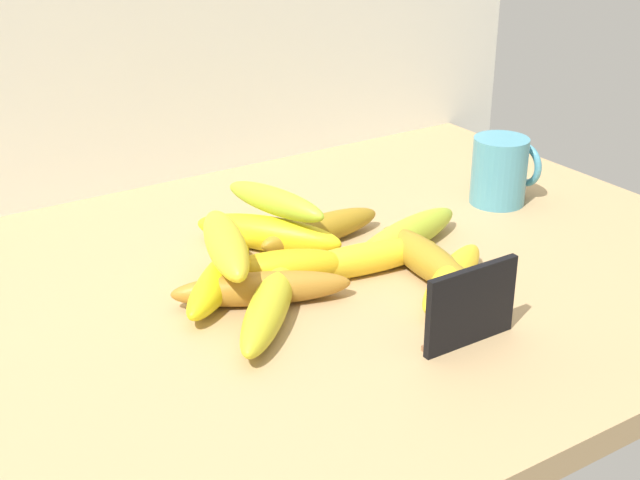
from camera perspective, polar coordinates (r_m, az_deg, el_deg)
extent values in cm
cube|color=tan|center=(102.21, -1.40, -3.47)|extent=(110.00, 76.00, 3.00)
cube|color=black|center=(89.03, 9.67, -4.19)|extent=(11.00, 0.80, 8.40)
cube|color=#8E6241|center=(91.45, 9.16, -6.14)|extent=(9.90, 1.20, 0.60)
cylinder|color=teal|center=(124.27, 11.42, 4.37)|extent=(7.55, 7.55, 9.33)
torus|color=teal|center=(127.51, 12.98, 4.75)|extent=(1.00, 6.23, 6.23)
ellipsoid|color=#AB7425|center=(96.29, -3.76, -3.13)|extent=(19.36, 11.42, 3.71)
ellipsoid|color=yellow|center=(102.60, 2.63, -1.26)|extent=(20.28, 6.87, 3.75)
ellipsoid|color=yellow|center=(108.62, -3.37, 0.41)|extent=(14.91, 17.87, 4.33)
ellipsoid|color=gold|center=(92.14, -3.33, -4.38)|extent=(15.67, 16.77, 3.99)
ellipsoid|color=#A1B42D|center=(109.00, 5.33, 0.34)|extent=(20.48, 9.47, 4.00)
ellipsoid|color=#A47F21|center=(103.03, 6.77, -1.19)|extent=(5.83, 18.33, 4.12)
ellipsoid|color=yellow|center=(98.54, -6.45, -2.51)|extent=(15.60, 15.19, 3.87)
ellipsoid|color=gold|center=(99.79, -2.42, -1.83)|extent=(15.66, 9.21, 4.39)
ellipsoid|color=yellow|center=(99.64, 8.49, -2.39)|extent=(16.64, 12.15, 3.63)
ellipsoid|color=#A2791D|center=(110.38, 0.05, 0.69)|extent=(17.82, 4.92, 3.73)
ellipsoid|color=#A1C32F|center=(108.08, -2.90, 2.50)|extent=(7.37, 16.02, 3.33)
ellipsoid|color=yellow|center=(97.08, -6.08, -0.28)|extent=(9.18, 17.49, 4.19)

